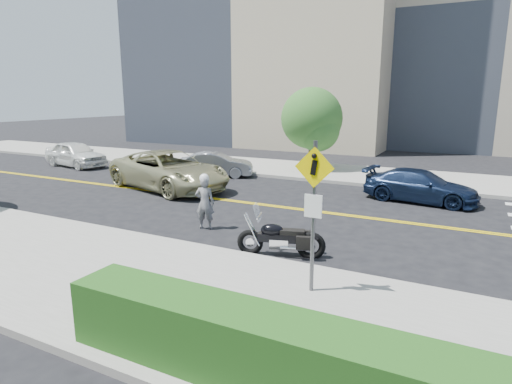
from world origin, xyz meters
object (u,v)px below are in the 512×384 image
object	(u,v)px
pedestrian_sign	(314,203)
parked_car_silver	(215,164)
suv	(169,170)
motorcyclist	(205,202)
motorcycle	(281,231)
parked_car_blue	(420,186)
parked_car_white	(76,154)

from	to	relation	value
pedestrian_sign	parked_car_silver	xyz separation A→B (m)	(-8.84, 10.39, -1.35)
parked_car_silver	suv	bearing A→B (deg)	152.10
motorcyclist	suv	size ratio (longest dim) A/B	0.29
pedestrian_sign	parked_car_silver	world-z (taller)	pedestrian_sign
suv	parked_car_silver	world-z (taller)	suv
motorcycle	suv	distance (m)	9.15
parked_car_silver	parked_car_blue	world-z (taller)	parked_car_silver
pedestrian_sign	parked_car_blue	xyz separation A→B (m)	(0.96, 9.50, -1.35)
pedestrian_sign	parked_car_white	distance (m)	20.10
suv	parked_car_white	distance (m)	8.99
motorcyclist	parked_car_white	world-z (taller)	motorcyclist
pedestrian_sign	parked_car_white	world-z (taller)	pedestrian_sign
parked_car_silver	parked_car_blue	distance (m)	9.84
motorcyclist	parked_car_white	size ratio (longest dim) A/B	0.40
motorcycle	parked_car_blue	xyz separation A→B (m)	(2.43, 7.64, -0.05)
parked_car_silver	pedestrian_sign	bearing A→B (deg)	-163.90
motorcyclist	parked_car_blue	size ratio (longest dim) A/B	0.41
parked_car_silver	motorcyclist	bearing A→B (deg)	-173.95
suv	parked_car_white	bearing A→B (deg)	89.73
motorcycle	parked_car_white	world-z (taller)	parked_car_white
parked_car_blue	pedestrian_sign	bearing A→B (deg)	-178.79
suv	parked_car_blue	bearing A→B (deg)	-60.33
suv	parked_car_white	world-z (taller)	suv
parked_car_white	parked_car_silver	xyz separation A→B (m)	(8.86, 0.94, -0.11)
pedestrian_sign	parked_car_blue	world-z (taller)	pedestrian_sign
motorcyclist	parked_car_white	bearing A→B (deg)	-43.32
parked_car_white	parked_car_blue	distance (m)	18.66
parked_car_silver	parked_car_blue	xyz separation A→B (m)	(9.79, -0.89, -0.00)
motorcyclist	parked_car_silver	size ratio (longest dim) A/B	0.46
suv	parked_car_silver	distance (m)	3.42
motorcyclist	suv	distance (m)	6.18
pedestrian_sign	suv	xyz separation A→B (m)	(-9.05, 6.99, -1.13)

